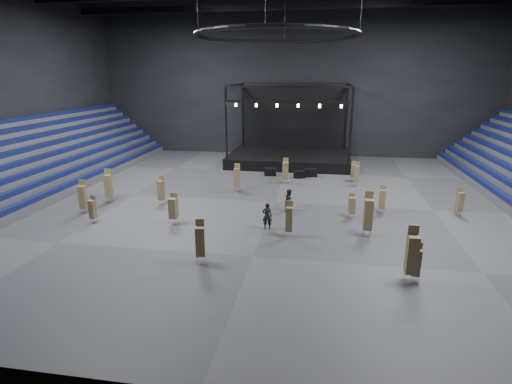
% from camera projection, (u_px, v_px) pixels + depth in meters
% --- Properties ---
extents(floor, '(50.00, 50.00, 0.00)m').
position_uv_depth(floor, '(274.00, 202.00, 33.19)').
color(floor, '#444446').
rests_on(floor, ground).
extents(wall_back, '(50.00, 0.20, 18.00)m').
position_uv_depth(wall_back, '(295.00, 84.00, 50.52)').
color(wall_back, black).
rests_on(wall_back, ground).
extents(wall_front, '(50.00, 0.20, 18.00)m').
position_uv_depth(wall_front, '(187.00, 121.00, 10.77)').
color(wall_front, black).
rests_on(wall_front, ground).
extents(bleachers_left, '(7.20, 40.00, 6.40)m').
position_uv_depth(bleachers_left, '(24.00, 171.00, 36.27)').
color(bleachers_left, '#4F4F52').
rests_on(bleachers_left, floor).
extents(stage, '(14.00, 10.00, 9.20)m').
position_uv_depth(stage, '(290.00, 150.00, 48.15)').
color(stage, black).
rests_on(stage, floor).
extents(truss_ring, '(12.30, 12.30, 5.15)m').
position_uv_depth(truss_ring, '(277.00, 35.00, 29.51)').
color(truss_ring, black).
rests_on(truss_ring, ceiling).
extents(flight_case_left, '(1.23, 0.66, 0.80)m').
position_uv_depth(flight_case_left, '(270.00, 172.00, 41.77)').
color(flight_case_left, black).
rests_on(flight_case_left, floor).
extents(flight_case_mid, '(1.24, 0.88, 0.75)m').
position_uv_depth(flight_case_mid, '(299.00, 174.00, 40.83)').
color(flight_case_mid, black).
rests_on(flight_case_mid, floor).
extents(flight_case_right, '(1.39, 0.91, 0.86)m').
position_uv_depth(flight_case_right, '(311.00, 173.00, 41.34)').
color(flight_case_right, black).
rests_on(flight_case_right, floor).
extents(chair_stack_0, '(0.57, 0.57, 2.25)m').
position_uv_depth(chair_stack_0, '(173.00, 208.00, 28.01)').
color(chair_stack_0, silver).
rests_on(chair_stack_0, floor).
extents(chair_stack_1, '(0.55, 0.55, 2.38)m').
position_uv_depth(chair_stack_1, '(161.00, 190.00, 32.33)').
color(chair_stack_1, silver).
rests_on(chair_stack_1, floor).
extents(chair_stack_2, '(0.47, 0.47, 2.17)m').
position_uv_depth(chair_stack_2, '(382.00, 199.00, 30.28)').
color(chair_stack_2, silver).
rests_on(chair_stack_2, floor).
extents(chair_stack_3, '(0.57, 0.57, 3.01)m').
position_uv_depth(chair_stack_3, '(368.00, 214.00, 25.83)').
color(chair_stack_3, silver).
rests_on(chair_stack_3, floor).
extents(chair_stack_4, '(0.52, 0.52, 2.31)m').
position_uv_depth(chair_stack_4, '(357.00, 174.00, 37.75)').
color(chair_stack_4, silver).
rests_on(chair_stack_4, floor).
extents(chair_stack_5, '(0.55, 0.55, 2.47)m').
position_uv_depth(chair_stack_5, '(285.00, 170.00, 38.70)').
color(chair_stack_5, silver).
rests_on(chair_stack_5, floor).
extents(chair_stack_6, '(0.53, 0.53, 2.54)m').
position_uv_depth(chair_stack_6, '(237.00, 177.00, 35.93)').
color(chair_stack_6, silver).
rests_on(chair_stack_6, floor).
extents(chair_stack_7, '(0.60, 0.60, 2.54)m').
position_uv_depth(chair_stack_7, '(200.00, 241.00, 22.21)').
color(chair_stack_7, silver).
rests_on(chair_stack_7, floor).
extents(chair_stack_8, '(0.56, 0.56, 2.22)m').
position_uv_depth(chair_stack_8, '(460.00, 201.00, 29.63)').
color(chair_stack_8, silver).
rests_on(chair_stack_8, floor).
extents(chair_stack_9, '(0.47, 0.47, 1.99)m').
position_uv_depth(chair_stack_9, '(92.00, 209.00, 28.32)').
color(chair_stack_9, silver).
rests_on(chair_stack_9, floor).
extents(chair_stack_10, '(0.48, 0.48, 2.00)m').
position_uv_depth(chair_stack_10, '(353.00, 171.00, 39.41)').
color(chair_stack_10, silver).
rests_on(chair_stack_10, floor).
extents(chair_stack_11, '(0.52, 0.52, 1.88)m').
position_uv_depth(chair_stack_11, '(352.00, 205.00, 29.24)').
color(chair_stack_11, silver).
rests_on(chair_stack_11, floor).
extents(chair_stack_12, '(0.44, 0.44, 2.40)m').
position_uv_depth(chair_stack_12, '(289.00, 219.00, 25.87)').
color(chair_stack_12, silver).
rests_on(chair_stack_12, floor).
extents(chair_stack_13, '(0.48, 0.48, 2.11)m').
position_uv_depth(chair_stack_13, '(417.00, 262.00, 20.19)').
color(chair_stack_13, silver).
rests_on(chair_stack_13, floor).
extents(chair_stack_14, '(0.66, 0.66, 2.80)m').
position_uv_depth(chair_stack_14, '(108.00, 185.00, 32.77)').
color(chair_stack_14, silver).
rests_on(chair_stack_14, floor).
extents(chair_stack_15, '(0.57, 0.57, 2.98)m').
position_uv_depth(chair_stack_15, '(412.00, 254.00, 20.11)').
color(chair_stack_15, silver).
rests_on(chair_stack_15, floor).
extents(chair_stack_16, '(0.56, 0.56, 2.61)m').
position_uv_depth(chair_stack_16, '(83.00, 197.00, 30.15)').
color(chair_stack_16, silver).
rests_on(chair_stack_16, floor).
extents(man_center, '(0.73, 0.52, 1.87)m').
position_uv_depth(man_center, '(267.00, 216.00, 27.19)').
color(man_center, black).
rests_on(man_center, floor).
extents(crew_member, '(0.87, 1.01, 1.80)m').
position_uv_depth(crew_member, '(289.00, 200.00, 30.67)').
color(crew_member, black).
rests_on(crew_member, floor).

